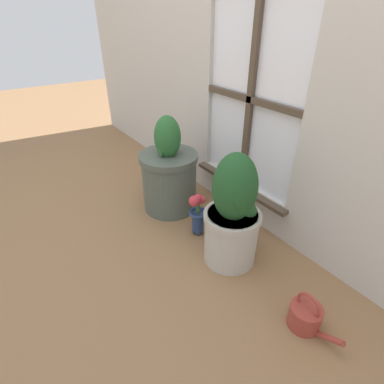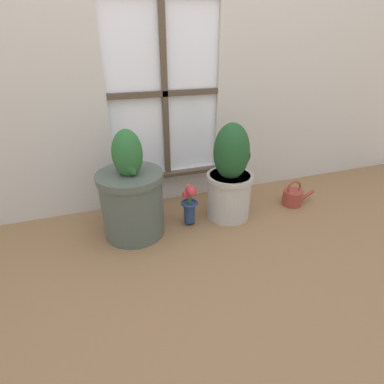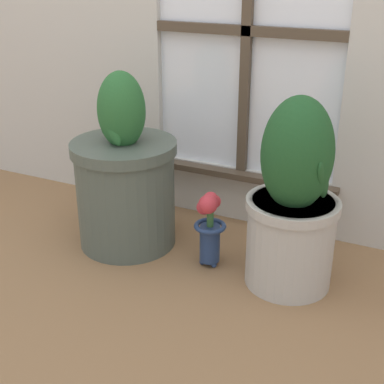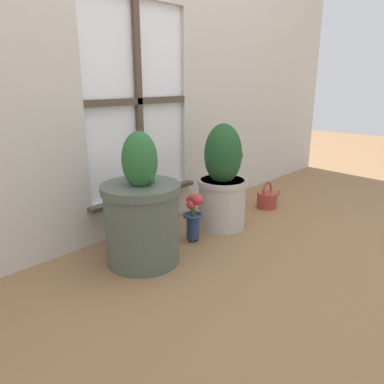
% 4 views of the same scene
% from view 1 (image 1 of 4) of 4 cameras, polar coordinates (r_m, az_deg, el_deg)
% --- Properties ---
extents(ground_plane, '(10.00, 10.00, 0.00)m').
position_cam_1_polar(ground_plane, '(1.81, -2.67, -8.56)').
color(ground_plane, olive).
extents(potted_plant_left, '(0.37, 0.37, 0.64)m').
position_cam_1_polar(potted_plant_left, '(1.95, -4.38, 3.39)').
color(potted_plant_left, '#4C564C').
rests_on(potted_plant_left, ground_plane).
extents(potted_plant_right, '(0.29, 0.29, 0.62)m').
position_cam_1_polar(potted_plant_right, '(1.52, 7.74, -4.67)').
color(potted_plant_right, '#B7B2A8').
rests_on(potted_plant_right, ground_plane).
extents(flower_vase, '(0.11, 0.12, 0.28)m').
position_cam_1_polar(flower_vase, '(1.75, 1.01, -3.82)').
color(flower_vase, navy).
rests_on(flower_vase, ground_plane).
extents(watering_can, '(0.25, 0.14, 0.18)m').
position_cam_1_polar(watering_can, '(1.45, 20.86, -21.21)').
color(watering_can, '#99382D').
rests_on(watering_can, ground_plane).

